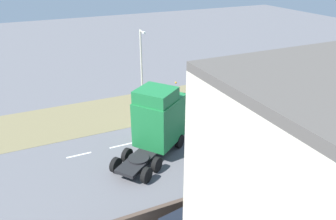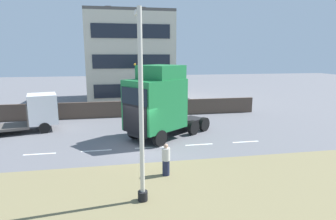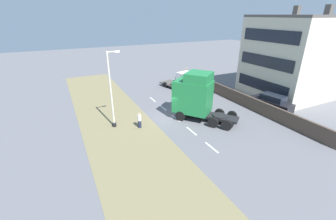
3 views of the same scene
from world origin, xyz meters
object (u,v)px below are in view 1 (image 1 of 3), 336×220
(flatbed_truck, at_px, (285,131))
(pedestrian, at_px, (137,109))
(lorry_cab, at_px, (158,120))
(lamp_post, at_px, (142,73))

(flatbed_truck, relative_size, pedestrian, 3.85)
(lorry_cab, relative_size, flatbed_truck, 1.10)
(lorry_cab, bearing_deg, lamp_post, 129.96)
(lorry_cab, distance_m, lamp_post, 8.31)
(lamp_post, xyz_separation_m, pedestrian, (2.12, -1.31, -2.55))
(lamp_post, relative_size, pedestrian, 4.67)
(lorry_cab, relative_size, lamp_post, 0.90)
(flatbed_truck, bearing_deg, lamp_post, 15.87)
(pedestrian, bearing_deg, flatbed_truck, 40.33)
(lorry_cab, height_order, flatbed_truck, lorry_cab)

